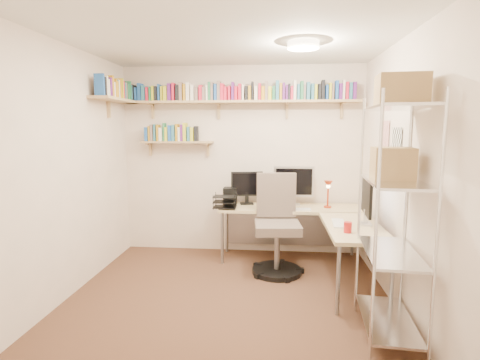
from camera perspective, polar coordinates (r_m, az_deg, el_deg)
name	(u,v)px	position (r m, az deg, el deg)	size (l,w,h in m)	color
ground	(229,298)	(3.92, -1.76, -17.49)	(3.20, 3.20, 0.00)	#4C3420
room_shell	(228,142)	(3.55, -1.79, 5.74)	(3.24, 3.04, 2.52)	#F2DBC5
wall_shelves	(207,101)	(4.90, -5.12, 11.89)	(3.12, 1.09, 0.80)	tan
corner_desk	(295,211)	(4.59, 8.31, -4.76)	(1.84, 1.76, 1.20)	#D3C289
office_chair	(277,231)	(4.44, 5.64, -7.78)	(0.61, 0.62, 1.15)	black
wire_rack	(395,167)	(3.11, 22.55, 1.87)	(0.48, 0.87, 2.07)	silver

